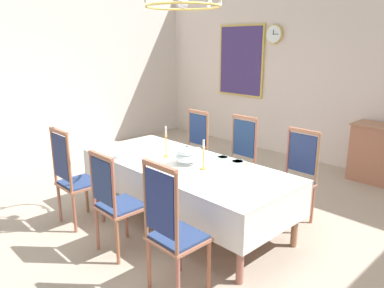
% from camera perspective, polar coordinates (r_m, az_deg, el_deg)
% --- Properties ---
extents(ground, '(7.78, 6.27, 0.04)m').
position_cam_1_polar(ground, '(4.75, 0.61, -11.20)').
color(ground, '#AFA190').
extents(back_wall, '(7.78, 0.08, 3.15)m').
position_cam_1_polar(back_wall, '(6.89, 20.15, 10.04)').
color(back_wall, silver).
rests_on(back_wall, ground).
extents(left_wall, '(0.08, 6.27, 3.15)m').
position_cam_1_polar(left_wall, '(7.59, -21.03, 10.37)').
color(left_wall, silver).
rests_on(left_wall, ground).
extents(dining_table, '(2.65, 1.11, 0.74)m').
position_cam_1_polar(dining_table, '(4.36, -1.25, -3.83)').
color(dining_table, '#A36155').
rests_on(dining_table, ground).
extents(tablecloth, '(2.67, 1.13, 0.39)m').
position_cam_1_polar(tablecloth, '(4.36, -1.25, -4.15)').
color(tablecloth, white).
rests_on(tablecloth, dining_table).
extents(chair_south_a, '(0.44, 0.42, 1.18)m').
position_cam_1_polar(chair_south_a, '(4.54, -17.77, -4.76)').
color(chair_south_a, '#A96E50').
rests_on(chair_south_a, ground).
extents(chair_north_a, '(0.44, 0.42, 1.12)m').
position_cam_1_polar(chair_north_a, '(5.61, 0.03, -0.43)').
color(chair_north_a, '#AD7147').
rests_on(chair_north_a, ground).
extents(chair_south_b, '(0.44, 0.42, 1.09)m').
position_cam_1_polar(chair_south_b, '(3.84, -11.69, -8.57)').
color(chair_south_b, '#A36452').
rests_on(chair_south_b, ground).
extents(chair_north_b, '(0.44, 0.42, 1.16)m').
position_cam_1_polar(chair_north_b, '(5.04, 7.01, -2.24)').
color(chair_north_b, '#AC614E').
rests_on(chair_north_b, ground).
extents(chair_south_c, '(0.44, 0.42, 1.20)m').
position_cam_1_polar(chair_south_c, '(3.18, -3.07, -12.82)').
color(chair_south_c, '#A0614E').
rests_on(chair_south_c, ground).
extents(chair_north_c, '(0.44, 0.42, 1.12)m').
position_cam_1_polar(chair_north_c, '(4.57, 15.54, -4.71)').
color(chair_north_c, '#9F6455').
rests_on(chair_north_c, ground).
extents(soup_tureen, '(0.28, 0.28, 0.22)m').
position_cam_1_polar(soup_tureen, '(4.26, -0.76, -1.70)').
color(soup_tureen, white).
rests_on(soup_tureen, tablecloth).
extents(candlestick_west, '(0.07, 0.07, 0.38)m').
position_cam_1_polar(candlestick_west, '(4.51, -4.01, -0.10)').
color(candlestick_west, gold).
rests_on(candlestick_west, tablecloth).
extents(candlestick_east, '(0.07, 0.07, 0.34)m').
position_cam_1_polar(candlestick_east, '(4.07, 1.77, -2.12)').
color(candlestick_east, gold).
rests_on(candlestick_east, tablecloth).
extents(bowl_near_left, '(0.17, 0.17, 0.04)m').
position_cam_1_polar(bowl_near_left, '(4.62, -10.92, -1.77)').
color(bowl_near_left, white).
rests_on(bowl_near_left, tablecloth).
extents(bowl_near_right, '(0.15, 0.15, 0.03)m').
position_cam_1_polar(bowl_near_right, '(4.33, 7.01, -2.78)').
color(bowl_near_right, white).
rests_on(bowl_near_right, tablecloth).
extents(bowl_far_left, '(0.14, 0.14, 0.03)m').
position_cam_1_polar(bowl_far_left, '(4.47, 4.73, -2.13)').
color(bowl_far_left, white).
rests_on(bowl_far_left, tablecloth).
extents(bowl_far_right, '(0.19, 0.19, 0.05)m').
position_cam_1_polar(bowl_far_right, '(4.74, 0.34, -0.97)').
color(bowl_far_right, white).
rests_on(bowl_far_right, tablecloth).
extents(spoon_primary, '(0.05, 0.18, 0.01)m').
position_cam_1_polar(spoon_primary, '(4.72, -11.38, -1.59)').
color(spoon_primary, gold).
rests_on(spoon_primary, tablecloth).
extents(spoon_secondary, '(0.06, 0.17, 0.01)m').
position_cam_1_polar(spoon_secondary, '(4.29, 8.25, -3.17)').
color(spoon_secondary, gold).
rests_on(spoon_secondary, tablecloth).
extents(mounted_clock, '(0.35, 0.06, 0.35)m').
position_cam_1_polar(mounted_clock, '(7.35, 12.49, 16.10)').
color(mounted_clock, '#D1B251').
extents(framed_painting, '(1.12, 0.05, 1.43)m').
position_cam_1_polar(framed_painting, '(7.83, 7.49, 12.52)').
color(framed_painting, '#D1B251').
extents(chandelier, '(0.81, 0.81, 0.66)m').
position_cam_1_polar(chandelier, '(4.13, -1.41, 20.44)').
color(chandelier, gold).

